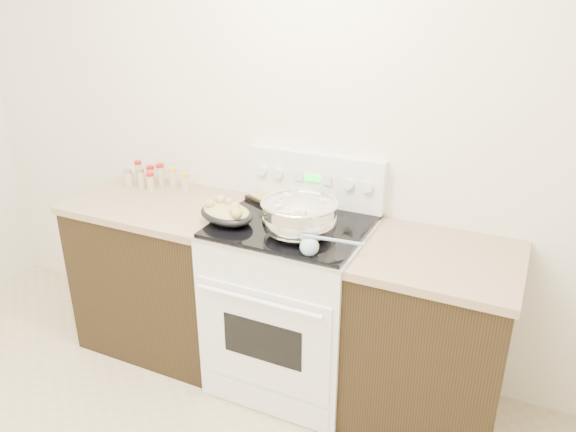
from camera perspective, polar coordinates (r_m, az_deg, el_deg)
The scene contains 9 objects.
counter_left at distance 3.41m, azimuth -12.34°, elevation -5.60°, with size 0.93×0.67×0.92m.
counter_right at distance 2.85m, azimuth 14.23°, elevation -12.06°, with size 0.73×0.67×0.92m.
kitchen_range at distance 3.01m, azimuth 0.45°, elevation -8.58°, with size 0.78×0.73×1.22m.
mixing_bowl at distance 2.64m, azimuth 1.17°, elevation -0.15°, with size 0.47×0.47×0.22m.
roasting_pan at distance 2.80m, azimuth -6.26°, elevation 0.35°, with size 0.37×0.32×0.12m.
baking_sheet at distance 3.03m, azimuth -0.13°, elevation 1.65°, with size 0.48×0.42×0.06m.
wooden_spoon at distance 2.64m, azimuth 0.45°, elevation -1.90°, with size 0.21×0.20×0.04m.
blue_ladle at distance 2.48m, azimuth 2.44°, elevation -3.06°, with size 0.26×0.18×0.11m.
spice_jars at distance 3.42m, azimuth -13.48°, elevation 3.89°, with size 0.39×0.15×0.13m.
Camera 1 is at (1.42, -0.89, 2.08)m, focal length 35.00 mm.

